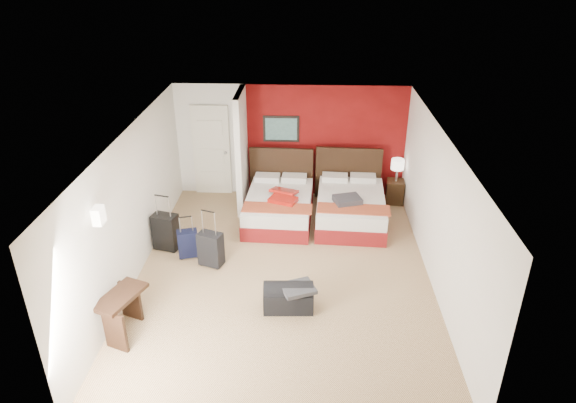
# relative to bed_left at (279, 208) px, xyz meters

# --- Properties ---
(ground) EXTENTS (6.50, 6.50, 0.00)m
(ground) POSITION_rel_bed_left_xyz_m (0.19, -1.92, -0.28)
(ground) COLOR tan
(ground) RESTS_ON ground
(room_walls) EXTENTS (5.02, 6.52, 2.50)m
(room_walls) POSITION_rel_bed_left_xyz_m (-1.22, -0.50, 0.98)
(room_walls) COLOR white
(room_walls) RESTS_ON ground
(red_accent_panel) EXTENTS (3.50, 0.04, 2.50)m
(red_accent_panel) POSITION_rel_bed_left_xyz_m (0.94, 1.31, 0.97)
(red_accent_panel) COLOR maroon
(red_accent_panel) RESTS_ON ground
(partition_wall) EXTENTS (0.12, 1.20, 2.50)m
(partition_wall) POSITION_rel_bed_left_xyz_m (-0.81, 0.69, 0.97)
(partition_wall) COLOR silver
(partition_wall) RESTS_ON ground
(entry_door) EXTENTS (0.82, 0.06, 2.05)m
(entry_door) POSITION_rel_bed_left_xyz_m (-1.56, 1.28, 0.74)
(entry_door) COLOR silver
(entry_door) RESTS_ON ground
(bed_left) EXTENTS (1.40, 1.94, 0.56)m
(bed_left) POSITION_rel_bed_left_xyz_m (0.00, 0.00, 0.00)
(bed_left) COLOR white
(bed_left) RESTS_ON ground
(bed_right) EXTENTS (1.47, 2.02, 0.58)m
(bed_right) POSITION_rel_bed_left_xyz_m (1.46, -0.00, 0.01)
(bed_right) COLOR white
(bed_right) RESTS_ON ground
(red_suitcase_open) EXTENTS (0.75, 0.86, 0.09)m
(red_suitcase_open) POSITION_rel_bed_left_xyz_m (0.10, -0.10, 0.33)
(red_suitcase_open) COLOR #AB170E
(red_suitcase_open) RESTS_ON bed_left
(jacket_bundle) EXTENTS (0.60, 0.53, 0.12)m
(jacket_bundle) POSITION_rel_bed_left_xyz_m (1.36, -0.30, 0.36)
(jacket_bundle) COLOR #3A3A3F
(jacket_bundle) RESTS_ON bed_right
(nightstand) EXTENTS (0.41, 0.41, 0.52)m
(nightstand) POSITION_rel_bed_left_xyz_m (2.50, 0.93, -0.02)
(nightstand) COLOR #301E10
(nightstand) RESTS_ON ground
(table_lamp) EXTENTS (0.30, 0.30, 0.50)m
(table_lamp) POSITION_rel_bed_left_xyz_m (2.50, 0.93, 0.48)
(table_lamp) COLOR white
(table_lamp) RESTS_ON nightstand
(suitcase_black) EXTENTS (0.51, 0.39, 0.68)m
(suitcase_black) POSITION_rel_bed_left_xyz_m (-2.02, -1.20, 0.06)
(suitcase_black) COLOR black
(suitcase_black) RESTS_ON ground
(suitcase_charcoal) EXTENTS (0.47, 0.38, 0.61)m
(suitcase_charcoal) POSITION_rel_bed_left_xyz_m (-1.10, -1.70, 0.02)
(suitcase_charcoal) COLOR black
(suitcase_charcoal) RESTS_ON ground
(suitcase_navy) EXTENTS (0.41, 0.31, 0.50)m
(suitcase_navy) POSITION_rel_bed_left_xyz_m (-1.57, -1.45, -0.03)
(suitcase_navy) COLOR black
(suitcase_navy) RESTS_ON ground
(duffel_bag) EXTENTS (0.78, 0.44, 0.39)m
(duffel_bag) POSITION_rel_bed_left_xyz_m (0.31, -2.86, -0.09)
(duffel_bag) COLOR black
(duffel_bag) RESTS_ON ground
(jacket_draped) EXTENTS (0.60, 0.56, 0.06)m
(jacket_draped) POSITION_rel_bed_left_xyz_m (0.46, -2.91, 0.14)
(jacket_draped) COLOR #333438
(jacket_draped) RESTS_ON duffel_bag
(desk) EXTENTS (0.67, 0.90, 0.68)m
(desk) POSITION_rel_bed_left_xyz_m (-2.06, -3.52, 0.06)
(desk) COLOR black
(desk) RESTS_ON ground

